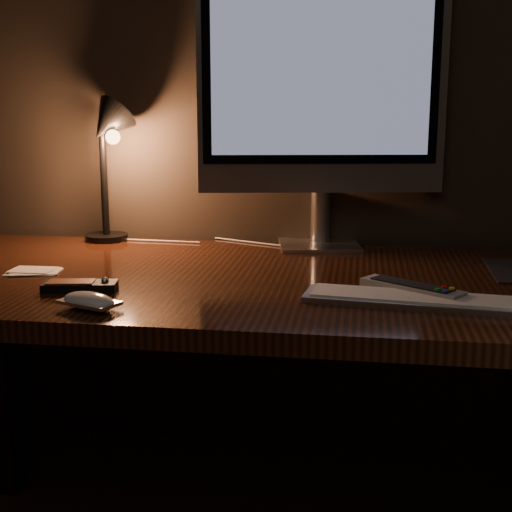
# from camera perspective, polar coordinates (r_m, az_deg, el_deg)

# --- Properties ---
(desk) EXTENTS (1.60, 0.75, 0.75)m
(desk) POSITION_cam_1_polar(r_m,az_deg,el_deg) (1.60, -0.59, -5.44)
(desk) COLOR #3B1B0D
(desk) RESTS_ON ground
(monitor) EXTENTS (0.60, 0.21, 0.63)m
(monitor) POSITION_cam_1_polar(r_m,az_deg,el_deg) (1.77, 5.27, 12.67)
(monitor) COLOR silver
(monitor) RESTS_ON desk
(keyboard) EXTENTS (0.40, 0.15, 0.01)m
(keyboard) POSITION_cam_1_polar(r_m,az_deg,el_deg) (1.32, 12.41, -3.38)
(keyboard) COLOR silver
(keyboard) RESTS_ON desk
(mouse) EXTENTS (0.12, 0.09, 0.02)m
(mouse) POSITION_cam_1_polar(r_m,az_deg,el_deg) (1.29, -13.21, -3.69)
(mouse) COLOR white
(mouse) RESTS_ON desk
(media_remote) EXTENTS (0.15, 0.08, 0.03)m
(media_remote) POSITION_cam_1_polar(r_m,az_deg,el_deg) (1.42, -13.91, -2.32)
(media_remote) COLOR black
(media_remote) RESTS_ON desk
(tv_remote) EXTENTS (0.20, 0.16, 0.03)m
(tv_remote) POSITION_cam_1_polar(r_m,az_deg,el_deg) (1.37, 12.34, -2.62)
(tv_remote) COLOR gray
(tv_remote) RESTS_ON desk
(papers) EXTENTS (0.12, 0.09, 0.01)m
(papers) POSITION_cam_1_polar(r_m,az_deg,el_deg) (1.60, -17.38, -1.17)
(papers) COLOR white
(papers) RESTS_ON desk
(desk_lamp) EXTENTS (0.19, 0.20, 0.38)m
(desk_lamp) POSITION_cam_1_polar(r_m,az_deg,el_deg) (1.86, -11.82, 8.72)
(desk_lamp) COLOR black
(desk_lamp) RESTS_ON desk
(cable) EXTENTS (0.48, 0.14, 0.00)m
(cable) POSITION_cam_1_polar(r_m,az_deg,el_deg) (1.85, -4.45, 1.10)
(cable) COLOR white
(cable) RESTS_ON desk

